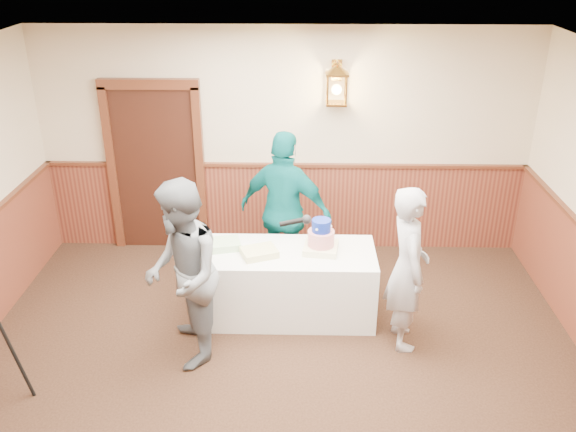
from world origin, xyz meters
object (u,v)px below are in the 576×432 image
Objects in this scene: tiered_cake at (321,239)px; sheet_cake_yellow at (259,252)px; display_table at (288,283)px; interviewer at (182,275)px; baker at (407,268)px; assistant_p at (285,212)px; sheet_cake_green at (224,244)px.

tiered_cake reaches higher than sheet_cake_yellow.
display_table is at bearing -174.98° from tiered_cake.
display_table is at bearing 116.37° from interviewer.
baker is 0.91× the size of assistant_p.
tiered_cake is (0.33, 0.03, 0.51)m from display_table.
tiered_cake is at bearing 54.06° from baker.
interviewer is (-0.28, -0.83, 0.12)m from sheet_cake_green.
display_table is 1.32m from baker.
sheet_cake_yellow is at bearing -169.61° from tiered_cake.
baker is (0.81, -0.49, -0.05)m from tiered_cake.
sheet_cake_yellow is 1.06× the size of sheet_cake_green.
sheet_cake_yellow is at bearing 92.56° from assistant_p.
assistant_p reaches higher than sheet_cake_green.
tiered_cake is 0.70m from assistant_p.
display_table is at bearing 63.27° from baker.
sheet_cake_green is 0.20× the size of baker.
sheet_cake_yellow is 0.21× the size of baker.
sheet_cake_yellow is 0.19× the size of interviewer.
interviewer is (-0.65, -0.67, 0.12)m from sheet_cake_yellow.
assistant_p is at bearing 134.53° from interviewer.
sheet_cake_green is (-1.01, 0.04, -0.10)m from tiered_cake.
sheet_cake_yellow is (-0.30, -0.09, 0.41)m from display_table.
tiered_cake is 1.17× the size of sheet_cake_green.
display_table is 4.68× the size of tiered_cake.
sheet_cake_yellow is 0.41m from sheet_cake_green.
baker is at bearing 85.82° from interviewer.
baker reaches higher than tiered_cake.
display_table is at bearing 16.23° from sheet_cake_yellow.
interviewer is 2.12m from baker.
assistant_p is at bearing 122.90° from tiered_cake.
baker is (1.82, -0.54, 0.05)m from sheet_cake_green.
interviewer is (-0.95, -0.76, 0.53)m from display_table.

